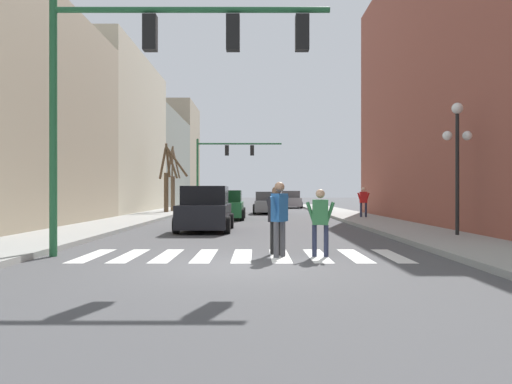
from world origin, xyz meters
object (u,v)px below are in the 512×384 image
object	(u,v)px
street_lamp_right_corner	(455,141)
car_parked_right_near	(224,206)
street_tree_right_far	(165,177)
street_tree_right_near	(170,182)
pedestrian_on_right_sidewalk	(318,217)
traffic_signal_near	(154,61)
traffic_signal_far	(220,158)
car_driving_away_lane	(288,200)
pedestrian_on_left_sidewalk	(274,214)
pedestrian_waiting_at_curb	(277,213)
pedestrian_crossing_street	(361,199)
car_parked_left_mid	(265,203)
car_parked_right_mid	(203,210)

from	to	relation	value
street_lamp_right_corner	car_parked_right_near	size ratio (longest dim) A/B	1.02
car_parked_right_near	street_tree_right_far	bearing A→B (deg)	-145.62
street_lamp_right_corner	street_tree_right_near	bearing A→B (deg)	122.02
car_parked_right_near	street_tree_right_near	size ratio (longest dim) A/B	0.89
pedestrian_on_right_sidewalk	street_tree_right_far	world-z (taller)	street_tree_right_far
traffic_signal_near	car_parked_right_near	distance (m)	16.37
traffic_signal_far	car_parked_right_near	world-z (taller)	traffic_signal_far
car_driving_away_lane	pedestrian_on_left_sidewalk	xyz separation A→B (m)	(-2.74, -35.21, 0.23)
car_parked_right_near	car_driving_away_lane	bearing A→B (deg)	166.06
traffic_signal_far	pedestrian_waiting_at_curb	xyz separation A→B (m)	(3.29, -29.26, -3.25)
street_lamp_right_corner	car_parked_right_near	distance (m)	14.43
traffic_signal_far	pedestrian_on_right_sidewalk	distance (m)	29.73
traffic_signal_far	car_parked_right_near	size ratio (longest dim) A/B	1.68
car_driving_away_lane	pedestrian_crossing_street	bearing A→B (deg)	-172.35
street_lamp_right_corner	car_parked_left_mid	distance (m)	20.00
car_parked_left_mid	pedestrian_waiting_at_curb	bearing A→B (deg)	179.39
car_driving_away_lane	pedestrian_waiting_at_curb	world-z (taller)	pedestrian_waiting_at_curb
pedestrian_on_right_sidewalk	street_tree_right_near	bearing A→B (deg)	114.25
pedestrian_on_right_sidewalk	car_driving_away_lane	bearing A→B (deg)	94.19
car_parked_right_near	car_parked_right_mid	xyz separation A→B (m)	(-0.36, -8.16, 0.06)
car_driving_away_lane	street_tree_right_far	world-z (taller)	street_tree_right_far
pedestrian_on_left_sidewalk	pedestrian_crossing_street	bearing A→B (deg)	-60.62
car_parked_right_mid	pedestrian_crossing_street	xyz separation A→B (m)	(7.91, 7.88, 0.31)
pedestrian_on_left_sidewalk	traffic_signal_far	bearing A→B (deg)	-34.68
car_driving_away_lane	pedestrian_on_right_sidewalk	size ratio (longest dim) A/B	2.91
street_lamp_right_corner	pedestrian_crossing_street	xyz separation A→B (m)	(-0.55, 11.42, -2.04)
street_tree_right_near	pedestrian_on_right_sidewalk	bearing A→B (deg)	-72.72
car_parked_left_mid	car_parked_right_near	bearing A→B (deg)	161.64
traffic_signal_far	street_tree_right_far	distance (m)	7.78
car_parked_left_mid	pedestrian_crossing_street	world-z (taller)	pedestrian_crossing_street
traffic_signal_near	pedestrian_on_left_sidewalk	distance (m)	4.66
pedestrian_on_left_sidewalk	street_tree_right_far	world-z (taller)	street_tree_right_far
car_parked_right_near	traffic_signal_near	bearing A→B (deg)	-2.67
car_parked_left_mid	car_driving_away_lane	bearing A→B (deg)	-11.23
pedestrian_waiting_at_curb	street_tree_right_near	world-z (taller)	street_tree_right_near
car_parked_right_near	pedestrian_waiting_at_curb	size ratio (longest dim) A/B	2.36
traffic_signal_far	pedestrian_on_right_sidewalk	xyz separation A→B (m)	(4.26, -29.23, -3.35)
car_parked_left_mid	street_tree_right_near	distance (m)	7.06
pedestrian_waiting_at_curb	street_tree_right_far	bearing A→B (deg)	50.35
pedestrian_on_left_sidewalk	street_lamp_right_corner	bearing A→B (deg)	-98.19
car_parked_right_near	car_parked_right_mid	world-z (taller)	car_parked_right_mid
street_lamp_right_corner	pedestrian_on_right_sidewalk	world-z (taller)	street_lamp_right_corner
pedestrian_on_left_sidewalk	pedestrian_waiting_at_curb	distance (m)	0.44
pedestrian_on_left_sidewalk	pedestrian_crossing_street	distance (m)	16.22
traffic_signal_near	pedestrian_crossing_street	bearing A→B (deg)	62.02
traffic_signal_near	pedestrian_on_left_sidewalk	size ratio (longest dim) A/B	3.98
car_parked_right_near	pedestrian_waiting_at_curb	distance (m)	16.14
pedestrian_on_left_sidewalk	car_parked_left_mid	bearing A→B (deg)	-41.84
car_parked_left_mid	traffic_signal_near	bearing A→B (deg)	172.22
car_driving_away_lane	pedestrian_crossing_street	distance (m)	20.10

